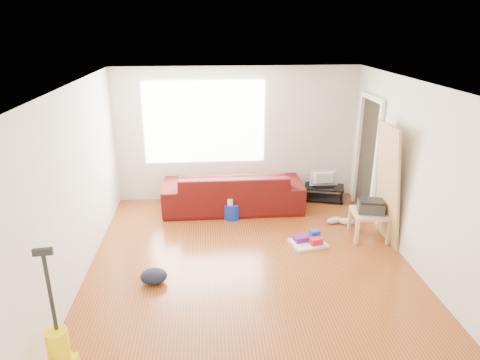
{
  "coord_description": "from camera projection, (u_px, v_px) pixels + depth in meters",
  "views": [
    {
      "loc": [
        -0.56,
        -5.25,
        3.21
      ],
      "look_at": [
        -0.1,
        0.6,
        1.05
      ],
      "focal_mm": 32.0,
      "sensor_mm": 36.0,
      "label": 1
    }
  ],
  "objects": [
    {
      "name": "sneakers",
      "position": [
        340.0,
        221.0,
        7.24
      ],
      "size": [
        0.5,
        0.26,
        0.11
      ],
      "rotation": [
        0.0,
        0.0,
        -0.13
      ],
      "color": "silver",
      "rests_on": "ground"
    },
    {
      "name": "room",
      "position": [
        255.0,
        177.0,
        5.77
      ],
      "size": [
        4.51,
        5.01,
        2.51
      ],
      "color": "brown",
      "rests_on": "ground"
    },
    {
      "name": "cleaning_tray",
      "position": [
        309.0,
        241.0,
        6.59
      ],
      "size": [
        0.58,
        0.51,
        0.18
      ],
      "rotation": [
        0.0,
        0.0,
        0.23
      ],
      "color": "white",
      "rests_on": "ground"
    },
    {
      "name": "tv",
      "position": [
        325.0,
        178.0,
        8.11
      ],
      "size": [
        0.55,
        0.07,
        0.31
      ],
      "primitive_type": "imported",
      "rotation": [
        0.0,
        0.0,
        3.14
      ],
      "color": "black",
      "rests_on": "tv_stand"
    },
    {
      "name": "door_panel",
      "position": [
        381.0,
        240.0,
        6.72
      ],
      "size": [
        0.23,
        0.74,
        1.85
      ],
      "primitive_type": "cube",
      "rotation": [
        0.0,
        -0.1,
        0.0
      ],
      "color": "#A8844B",
      "rests_on": "ground"
    },
    {
      "name": "side_table",
      "position": [
        370.0,
        216.0,
        6.7
      ],
      "size": [
        0.58,
        0.58,
        0.43
      ],
      "rotation": [
        0.0,
        0.0,
        -0.09
      ],
      "color": "#C4B393",
      "rests_on": "ground"
    },
    {
      "name": "vacuum",
      "position": [
        59.0,
        358.0,
        4.0
      ],
      "size": [
        0.32,
        0.36,
        1.39
      ],
      "rotation": [
        0.0,
        0.0,
        0.1
      ],
      "color": "yellow",
      "rests_on": "ground"
    },
    {
      "name": "toilet_paper",
      "position": [
        230.0,
        209.0,
        7.38
      ],
      "size": [
        0.12,
        0.12,
        0.11
      ],
      "primitive_type": "cylinder",
      "color": "silver",
      "rests_on": "bucket"
    },
    {
      "name": "tv_stand",
      "position": [
        324.0,
        192.0,
        8.21
      ],
      "size": [
        0.83,
        0.61,
        0.28
      ],
      "rotation": [
        0.0,
        0.0,
        -0.28
      ],
      "color": "black",
      "rests_on": "ground"
    },
    {
      "name": "sofa",
      "position": [
        233.0,
        208.0,
        7.87
      ],
      "size": [
        2.5,
        0.98,
        0.73
      ],
      "primitive_type": "imported",
      "rotation": [
        0.0,
        0.0,
        3.14
      ],
      "color": "#370E0A",
      "rests_on": "ground"
    },
    {
      "name": "printer",
      "position": [
        371.0,
        206.0,
        6.64
      ],
      "size": [
        0.45,
        0.38,
        0.21
      ],
      "rotation": [
        0.0,
        0.0,
        -0.23
      ],
      "color": "#2E2E2F",
      "rests_on": "side_table"
    },
    {
      "name": "bucket",
      "position": [
        232.0,
        218.0,
        7.46
      ],
      "size": [
        0.36,
        0.36,
        0.28
      ],
      "primitive_type": "cylinder",
      "rotation": [
        0.0,
        0.0,
        -0.36
      ],
      "color": "#0E2BA7",
      "rests_on": "ground"
    },
    {
      "name": "backpack",
      "position": [
        154.0,
        282.0,
        5.62
      ],
      "size": [
        0.36,
        0.29,
        0.19
      ],
      "primitive_type": "ellipsoid",
      "rotation": [
        0.0,
        0.0,
        -0.01
      ],
      "color": "#161B31",
      "rests_on": "ground"
    }
  ]
}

